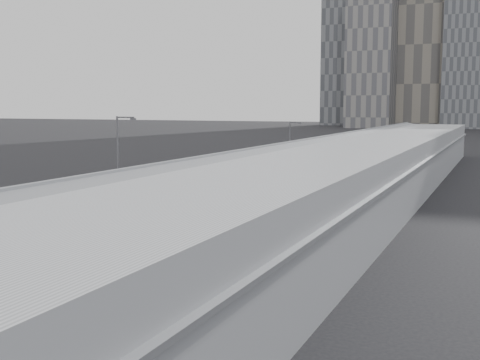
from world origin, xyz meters
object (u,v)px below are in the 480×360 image
Objects in this scene: bus_2 at (131,233)px; bus_7 at (356,156)px; bus_8 at (367,152)px; bus_6 at (333,164)px; bus_1 at (1,277)px; bus_5 at (308,173)px; bus_9 at (379,148)px; bus_4 at (274,184)px; street_lamp_far at (291,144)px; suv at (353,150)px; street_lamp_near at (120,163)px; shipping_container at (322,154)px; bus_3 at (218,202)px.

bus_2 is 71.77m from bus_7.
bus_6 is at bearing -86.97° from bus_8.
bus_1 is 54.50m from bus_5.
bus_4 is at bearing -89.64° from bus_9.
street_lamp_far reaches higher than bus_5.
bus_7 is at bearing -85.95° from suv.
bus_1 reaches higher than bus_6.
street_lamp_far is (-5.78, -41.98, 3.16)m from bus_9.
street_lamp_near is (-6.70, -86.64, 3.95)m from bus_9.
bus_1 reaches higher than suv.
bus_9 is at bearing -41.60° from suv.
street_lamp_near is (-6.85, -74.05, 3.91)m from bus_8.
bus_2 is at bearing -83.06° from street_lamp_far.
shipping_container is (-8.32, 78.03, -0.36)m from bus_2.
bus_9 is (-0.81, 96.14, -0.03)m from bus_2.
bus_6 is at bearing 93.23° from bus_1.
bus_5 is at bearing 89.22° from bus_3.
bus_7 is at bearing 91.46° from bus_6.
street_lamp_near reaches higher than bus_6.
bus_7 is (-0.11, 29.45, 0.05)m from bus_5.
bus_3 is 1.04× the size of bus_9.
bus_5 is 1.06× the size of bus_6.
bus_2 is 78.47m from shipping_container.
street_lamp_near reaches higher than bus_4.
street_lamp_far is (0.92, 44.66, -0.78)m from street_lamp_near.
bus_6 is 22.06m from shipping_container.
bus_7 is at bearing -35.44° from shipping_container.
bus_4 is 70.84m from suv.
bus_9 is at bearing 87.99° from bus_7.
bus_3 reaches higher than shipping_container.
bus_4 is at bearing 84.58° from bus_2.
shipping_container is (-8.12, 6.26, -0.36)m from bus_7.
street_lamp_far reaches higher than bus_8.
bus_7 reaches higher than bus_5.
bus_8 is 1.41× the size of street_lamp_near.
bus_8 is 12.59m from bus_9.
street_lamp_near is at bearing -107.11° from bus_5.
bus_2 is 1.02× the size of bus_4.
bus_8 reaches higher than bus_2.
shipping_container is (-7.66, -5.52, -0.36)m from bus_8.
bus_6 is at bearing 87.79° from bus_5.
bus_2 reaches higher than suv.
bus_9 reaches higher than shipping_container.
bus_1 is 1.00× the size of bus_3.
bus_3 is 1.01× the size of bus_8.
bus_4 is 42.07m from bus_7.
street_lamp_far is at bearing -99.16° from suv.
bus_6 is (-0.66, 69.52, -0.16)m from bus_1.
suv is (-0.80, 46.00, -3.98)m from street_lamp_far.
bus_2 is 1.00× the size of bus_7.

